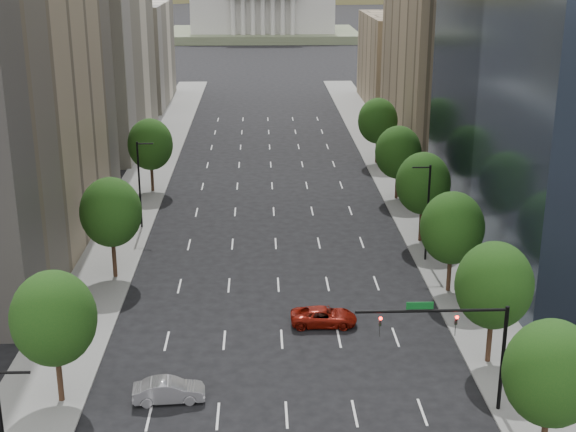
{
  "coord_description": "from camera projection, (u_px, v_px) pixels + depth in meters",
  "views": [
    {
      "loc": [
        -1.45,
        -12.38,
        26.85
      ],
      "look_at": [
        0.62,
        44.32,
        8.0
      ],
      "focal_mm": 49.97,
      "sensor_mm": 36.0,
      "label": 1
    }
  ],
  "objects": [
    {
      "name": "tree_right_3",
      "position": [
        423.0,
        183.0,
        75.79
      ],
      "size": [
        5.2,
        5.2,
        8.89
      ],
      "color": "#382316",
      "rests_on": "ground"
    },
    {
      "name": "tree_right_5",
      "position": [
        378.0,
        121.0,
        104.28
      ],
      "size": [
        5.2,
        5.2,
        8.75
      ],
      "color": "#382316",
      "rests_on": "ground"
    },
    {
      "name": "foothills",
      "position": [
        306.0,
        41.0,
        601.83
      ],
      "size": [
        720.0,
        413.0,
        263.0
      ],
      "color": "olive",
      "rests_on": "ground"
    },
    {
      "name": "filler_right",
      "position": [
        405.0,
        60.0,
        144.74
      ],
      "size": [
        14.0,
        26.0,
        16.0
      ],
      "primitive_type": "cube",
      "color": "#8C7759",
      "rests_on": "ground"
    },
    {
      "name": "capitol",
      "position": [
        263.0,
        11.0,
        254.37
      ],
      "size": [
        60.0,
        40.0,
        35.2
      ],
      "color": "#596647",
      "rests_on": "ground"
    },
    {
      "name": "sidewalk_left",
      "position": [
        114.0,
        245.0,
        76.6
      ],
      "size": [
        6.0,
        200.0,
        0.15
      ],
      "primitive_type": "cube",
      "color": "slate",
      "rests_on": "ground"
    },
    {
      "name": "tree_left_1",
      "position": [
        111.0,
        212.0,
        67.21
      ],
      "size": [
        5.2,
        5.2,
        8.97
      ],
      "color": "#382316",
      "rests_on": "ground"
    },
    {
      "name": "sidewalk_right",
      "position": [
        435.0,
        241.0,
        77.67
      ],
      "size": [
        6.0,
        200.0,
        0.15
      ],
      "primitive_type": "cube",
      "color": "slate",
      "rests_on": "ground"
    },
    {
      "name": "streetlight_ln",
      "position": [
        140.0,
        182.0,
        79.91
      ],
      "size": [
        1.7,
        0.2,
        9.0
      ],
      "color": "black",
      "rests_on": "ground"
    },
    {
      "name": "parking_tan_right",
      "position": [
        449.0,
        40.0,
        111.23
      ],
      "size": [
        14.0,
        30.0,
        30.0
      ],
      "primitive_type": "cube",
      "color": "#8C7759",
      "rests_on": "ground"
    },
    {
      "name": "car_red_far",
      "position": [
        324.0,
        317.0,
        60.19
      ],
      "size": [
        5.04,
        2.42,
        1.39
      ],
      "primitive_type": "imported",
      "rotation": [
        0.0,
        0.0,
        1.55
      ],
      "color": "maroon",
      "rests_on": "ground"
    },
    {
      "name": "streetlight_rn",
      "position": [
        427.0,
        210.0,
        71.36
      ],
      "size": [
        1.7,
        0.2,
        9.0
      ],
      "color": "black",
      "rests_on": "ground"
    },
    {
      "name": "filler_left",
      "position": [
        129.0,
        54.0,
        145.54
      ],
      "size": [
        14.0,
        26.0,
        18.0
      ],
      "primitive_type": "cube",
      "color": "beige",
      "rests_on": "ground"
    },
    {
      "name": "midrise_cream_left",
      "position": [
        89.0,
        21.0,
        111.56
      ],
      "size": [
        14.0,
        30.0,
        35.0
      ],
      "primitive_type": "cube",
      "color": "beige",
      "rests_on": "ground"
    },
    {
      "name": "traffic_signal",
      "position": [
        464.0,
        335.0,
        47.44
      ],
      "size": [
        9.12,
        0.4,
        7.38
      ],
      "color": "black",
      "rests_on": "ground"
    },
    {
      "name": "tree_right_0",
      "position": [
        551.0,
        373.0,
        42.75
      ],
      "size": [
        5.2,
        5.2,
        8.39
      ],
      "color": "#382316",
      "rests_on": "ground"
    },
    {
      "name": "tree_right_4",
      "position": [
        398.0,
        152.0,
        89.2
      ],
      "size": [
        5.2,
        5.2,
        8.46
      ],
      "color": "#382316",
      "rests_on": "ground"
    },
    {
      "name": "tree_right_2",
      "position": [
        452.0,
        228.0,
        64.5
      ],
      "size": [
        5.2,
        5.2,
        8.61
      ],
      "color": "#382316",
      "rests_on": "ground"
    },
    {
      "name": "tree_left_2",
      "position": [
        150.0,
        144.0,
        91.96
      ],
      "size": [
        5.2,
        5.2,
        8.68
      ],
      "color": "#382316",
      "rests_on": "ground"
    },
    {
      "name": "tree_left_0",
      "position": [
        54.0,
        318.0,
        48.31
      ],
      "size": [
        5.2,
        5.2,
        8.75
      ],
      "color": "#382316",
      "rests_on": "ground"
    },
    {
      "name": "car_silver",
      "position": [
        169.0,
        390.0,
        49.98
      ],
      "size": [
        4.59,
        1.91,
        1.48
      ],
      "primitive_type": "imported",
      "rotation": [
        0.0,
        0.0,
        1.65
      ],
      "color": "#96959A",
      "rests_on": "ground"
    },
    {
      "name": "tree_right_1",
      "position": [
        494.0,
        285.0,
        53.07
      ],
      "size": [
        5.2,
        5.2,
        8.75
      ],
      "color": "#382316",
      "rests_on": "ground"
    }
  ]
}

